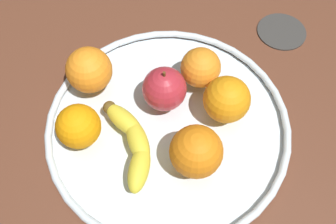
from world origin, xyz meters
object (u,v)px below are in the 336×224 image
Objects in this scene: orange_front_right at (201,68)px; orange_center at (195,152)px; orange_front_left at (89,70)px; orange_back_left at (78,126)px; banana at (133,141)px; orange_back_right at (227,99)px; fruit_bowl at (168,124)px; ambient_coaster at (282,31)px; apple at (164,89)px.

orange_center is at bearing 144.91° from orange_front_right.
orange_front_left reaches higher than orange_back_left.
orange_back_right reaches higher than banana.
orange_front_left is at bearing 30.30° from fruit_bowl.
ambient_coaster is at bearing -63.65° from orange_back_right.
orange_back_right is (-2.92, -8.86, 4.63)cm from fruit_bowl.
orange_back_left is at bearing 71.90° from orange_back_right.
orange_front_right is at bearing -35.09° from orange_center.
orange_front_right is 0.98× the size of orange_back_left.
banana is at bearing 109.92° from orange_front_right.
orange_front_right is 0.86× the size of orange_center.
orange_center is 1.14× the size of orange_back_left.
orange_front_left is (13.97, 0.68, 2.29)cm from banana.
banana is 2.12× the size of apple.
apple is 0.84× the size of ambient_coaster.
orange_front_left is 10.27cm from orange_back_left.
banana is (-1.10, 6.85, 2.42)cm from fruit_bowl.
banana is at bearing 120.06° from apple.
orange_center is 17.95cm from orange_back_left.
orange_back_left is at bearing 60.56° from banana.
banana is 1.79× the size of ambient_coaster.
fruit_bowl is 30.42cm from ambient_coaster.
orange_center reaches higher than orange_back_left.
apple is 12.01cm from orange_center.
orange_back_right is at bearing -85.47° from banana.
orange_front_left is 1.11× the size of orange_back_left.
orange_back_right reaches higher than orange_front_right.
orange_back_right is (-1.83, -15.71, 2.21)cm from banana.
ambient_coaster is (2.73, -20.71, -4.88)cm from orange_front_right.
banana reaches higher than fruit_bowl.
fruit_bowl is at bearing -149.70° from orange_front_left.
ambient_coaster is (7.31, -29.52, -0.62)cm from fruit_bowl.
apple is 9.95cm from orange_back_right.
fruit_bowl is 5.98cm from apple.
orange_back_right is at bearing -108.26° from fruit_bowl.
apple is at bearing 96.82° from orange_front_right.
orange_back_right is (-6.62, -7.43, 0.16)cm from apple.
ambient_coaster is (-5.57, -37.04, -5.33)cm from orange_front_left.
orange_front_right is 0.71× the size of ambient_coaster.
banana is at bearing 99.10° from fruit_bowl.
orange_front_left is (9.18, 8.96, 0.24)cm from apple.
banana is 2.15× the size of orange_center.
apple is at bearing -92.18° from orange_back_left.
orange_front_right is at bearing -62.54° from fruit_bowl.
orange_front_right is at bearing 97.51° from ambient_coaster.
orange_center reaches higher than banana.
apple is (4.79, -8.28, 2.05)cm from banana.
orange_back_right is 0.79× the size of ambient_coaster.
banana is 10.04cm from orange_center.
orange_front_right is 18.33cm from orange_front_left.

